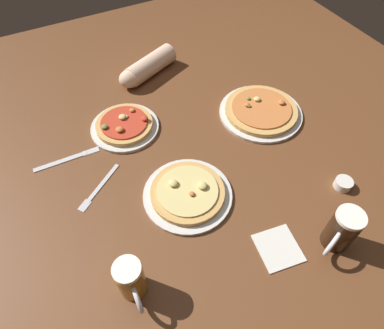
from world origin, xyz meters
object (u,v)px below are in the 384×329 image
pizza_plate_side (125,125)px  beer_mug_dark (342,230)px  pizza_plate_near (188,193)px  fork_left (99,188)px  napkin_folded (278,248)px  knife_right (67,159)px  pizza_plate_far (261,111)px  beer_mug_amber (131,280)px  diner_arm (146,68)px  ramekin_sauce (343,184)px

pizza_plate_side → beer_mug_dark: size_ratio=1.75×
pizza_plate_near → fork_left: size_ratio=1.63×
napkin_folded → fork_left: napkin_folded is taller
knife_right → napkin_folded: bearing=-53.3°
pizza_plate_far → beer_mug_amber: size_ratio=2.37×
beer_mug_amber → knife_right: bearing=94.7°
knife_right → diner_arm: size_ratio=0.80×
pizza_plate_side → ramekin_sauce: pizza_plate_side is taller
napkin_folded → pizza_plate_near: bearing=118.1°
beer_mug_amber → fork_left: bearing=87.4°
beer_mug_dark → ramekin_sauce: bearing=40.3°
diner_arm → ramekin_sauce: bearing=-67.7°
knife_right → diner_arm: 0.54m
napkin_folded → fork_left: (-0.41, 0.46, -0.00)m
pizza_plate_side → diner_arm: size_ratio=0.89×
pizza_plate_near → knife_right: pizza_plate_near is taller
pizza_plate_side → beer_mug_dark: beer_mug_dark is taller
pizza_plate_far → napkin_folded: bearing=-119.5°
pizza_plate_side → knife_right: 0.25m
pizza_plate_far → knife_right: bearing=170.6°
napkin_folded → knife_right: size_ratio=0.53×
pizza_plate_near → ramekin_sauce: (0.48, -0.21, -0.00)m
pizza_plate_near → napkin_folded: bearing=-61.9°
pizza_plate_far → beer_mug_dark: (-0.13, -0.56, 0.06)m
pizza_plate_near → ramekin_sauce: size_ratio=5.03×
pizza_plate_near → napkin_folded: size_ratio=2.34×
fork_left → ramekin_sauce: bearing=-27.0°
pizza_plate_side → napkin_folded: size_ratio=2.08×
pizza_plate_far → napkin_folded: (-0.29, -0.51, -0.01)m
pizza_plate_side → ramekin_sauce: 0.82m
beer_mug_dark → knife_right: bearing=132.3°
knife_right → beer_mug_dark: bearing=-47.7°
pizza_plate_far → diner_arm: (-0.31, 0.44, 0.03)m
pizza_plate_side → ramekin_sauce: size_ratio=4.47×
pizza_plate_near → pizza_plate_far: (0.44, 0.21, 0.00)m
pizza_plate_side → beer_mug_amber: size_ratio=1.87×
diner_arm → pizza_plate_far: bearing=-54.6°
napkin_folded → diner_arm: 0.95m
pizza_plate_side → beer_mug_amber: (-0.20, -0.60, 0.05)m
pizza_plate_near → diner_arm: 0.67m
beer_mug_dark → fork_left: 0.77m
pizza_plate_far → beer_mug_amber: (-0.71, -0.42, 0.05)m
pizza_plate_near → napkin_folded: pizza_plate_near is taller
pizza_plate_far → pizza_plate_side: size_ratio=1.26×
pizza_plate_far → beer_mug_dark: size_ratio=2.21×
beer_mug_amber → napkin_folded: 0.44m
pizza_plate_far → ramekin_sauce: 0.43m
knife_right → diner_arm: bearing=35.5°
beer_mug_dark → beer_mug_amber: beer_mug_dark is taller
beer_mug_dark → pizza_plate_side: bearing=117.7°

